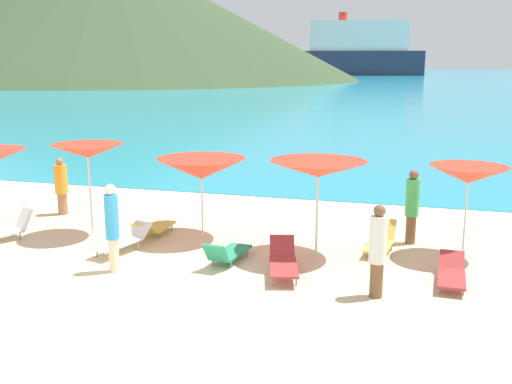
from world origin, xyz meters
TOP-DOWN VIEW (x-y plane):
  - ground_plane at (0.00, 10.00)m, footprint 50.00×100.00m
  - ocean_water at (0.00, 228.94)m, footprint 650.00×440.00m
  - headland_hill at (-75.19, 133.86)m, footprint 130.32×130.32m
  - umbrella_1 at (-2.88, 3.46)m, footprint 1.86×1.86m
  - umbrella_2 at (-0.09, 4.08)m, footprint 2.24×2.24m
  - umbrella_3 at (2.95, 3.44)m, footprint 2.40×2.40m
  - umbrella_4 at (6.19, 4.28)m, footprint 1.92×1.92m
  - lounge_chair_0 at (-1.48, 2.47)m, footprint 0.92×1.70m
  - lounge_chair_1 at (4.36, 4.12)m, footprint 0.68×1.48m
  - lounge_chair_2 at (2.50, 2.03)m, footprint 1.00×1.82m
  - lounge_chair_3 at (-4.71, 2.55)m, footprint 1.07×1.40m
  - lounge_chair_4 at (-1.34, 3.85)m, footprint 0.58×1.55m
  - lounge_chair_5 at (1.13, 2.38)m, footprint 0.69×1.59m
  - lounge_chair_6 at (5.88, 2.44)m, footprint 0.57×1.58m
  - beachgoer_0 at (5.01, 5.00)m, footprint 0.32×0.32m
  - beachgoer_1 at (-4.89, 5.16)m, footprint 0.36×0.36m
  - beachgoer_2 at (4.47, 1.33)m, footprint 0.33×0.33m
  - beachgoer_3 at (-1.00, 1.21)m, footprint 0.28×0.28m
  - cruise_ship at (-18.95, 210.25)m, footprint 47.23×16.93m

SIDE VIEW (x-z plane):
  - ground_plane at x=0.00m, z-range -0.30..0.00m
  - ocean_water at x=0.00m, z-range 0.00..0.02m
  - lounge_chair_6 at x=5.88m, z-range -0.02..0.46m
  - lounge_chair_4 at x=-1.34m, z-range -0.02..0.49m
  - lounge_chair_5 at x=1.13m, z-range -0.07..0.56m
  - lounge_chair_1 at x=4.36m, z-range -0.06..0.60m
  - lounge_chair_0 at x=-1.48m, z-range 0.00..0.57m
  - lounge_chair_3 at x=-4.71m, z-range -0.08..0.66m
  - lounge_chair_2 at x=2.50m, z-range -0.01..0.61m
  - beachgoer_1 at x=-4.89m, z-range 0.04..1.71m
  - beachgoer_2 at x=4.47m, z-range 0.06..1.86m
  - beachgoer_0 at x=5.01m, z-range 0.06..1.90m
  - beachgoer_3 at x=-1.00m, z-range 0.09..2.00m
  - umbrella_2 at x=-0.09m, z-range 0.76..2.80m
  - umbrella_4 at x=6.19m, z-range 0.86..2.97m
  - umbrella_3 at x=2.95m, z-range 0.92..3.14m
  - umbrella_1 at x=-2.88m, z-range 1.00..3.38m
  - cruise_ship at x=-18.95m, z-range -2.59..19.61m
  - headland_hill at x=-75.19m, z-range 0.00..33.73m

